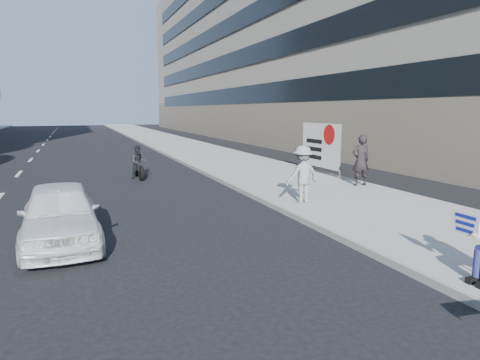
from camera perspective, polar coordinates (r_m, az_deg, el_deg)
name	(u,v)px	position (r m, az deg, el deg)	size (l,w,h in m)	color
ground	(281,247)	(9.36, 5.43, -8.93)	(160.00, 160.00, 0.00)	black
near_sidewalk	(202,152)	(29.20, -5.15, 3.69)	(5.00, 120.00, 0.15)	#9D9C93
near_building	(291,39)	(45.67, 6.85, 18.18)	(14.00, 70.00, 20.00)	gray
jogger	(302,174)	(12.93, 8.30, 0.74)	(1.12, 0.64, 1.73)	gray
pedestrian_woman	(361,160)	(16.38, 15.80, 2.54)	(0.68, 0.45, 1.88)	black
protest_banner	(320,145)	(19.00, 10.68, 4.57)	(0.08, 3.06, 2.20)	#4C4C4C
white_sedan_near	(60,214)	(10.19, -22.87, -4.18)	(1.59, 3.96, 1.35)	white
motorcycle	(139,164)	(18.89, -13.37, 2.12)	(0.72, 2.05, 1.42)	black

